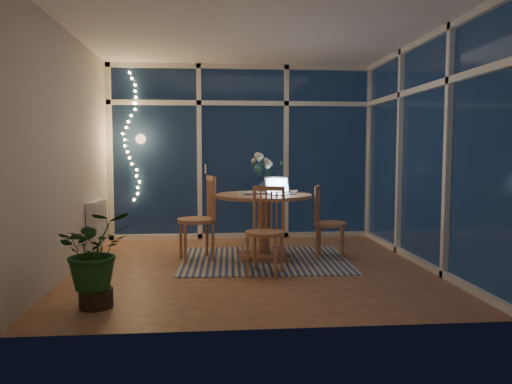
{
  "coord_description": "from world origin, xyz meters",
  "views": [
    {
      "loc": [
        -0.47,
        -5.57,
        1.31
      ],
      "look_at": [
        0.05,
        0.25,
        0.84
      ],
      "focal_mm": 35.0,
      "sensor_mm": 36.0,
      "label": 1
    }
  ],
  "objects_px": {
    "potted_plant": "(95,263)",
    "chair_right": "(330,222)",
    "chair_front": "(265,231)",
    "flower_vase": "(266,184)",
    "chair_left": "(196,218)",
    "laptop": "(281,185)",
    "dining_table": "(264,227)"
  },
  "relations": [
    {
      "from": "dining_table",
      "to": "flower_vase",
      "type": "height_order",
      "value": "flower_vase"
    },
    {
      "from": "chair_right",
      "to": "chair_front",
      "type": "height_order",
      "value": "chair_front"
    },
    {
      "from": "dining_table",
      "to": "chair_right",
      "type": "bearing_deg",
      "value": -4.94
    },
    {
      "from": "chair_right",
      "to": "dining_table",
      "type": "bearing_deg",
      "value": 103.57
    },
    {
      "from": "chair_left",
      "to": "flower_vase",
      "type": "xyz_separation_m",
      "value": [
        0.87,
        0.28,
        0.38
      ]
    },
    {
      "from": "chair_right",
      "to": "laptop",
      "type": "relative_size",
      "value": 2.86
    },
    {
      "from": "flower_vase",
      "to": "chair_front",
      "type": "bearing_deg",
      "value": -96.79
    },
    {
      "from": "dining_table",
      "to": "potted_plant",
      "type": "distance_m",
      "value": 2.4
    },
    {
      "from": "chair_left",
      "to": "chair_front",
      "type": "bearing_deg",
      "value": 31.37
    },
    {
      "from": "chair_front",
      "to": "laptop",
      "type": "bearing_deg",
      "value": 89.86
    },
    {
      "from": "laptop",
      "to": "potted_plant",
      "type": "distance_m",
      "value": 2.54
    },
    {
      "from": "chair_right",
      "to": "chair_left",
      "type": "bearing_deg",
      "value": 107.53
    },
    {
      "from": "potted_plant",
      "to": "dining_table",
      "type": "bearing_deg",
      "value": 48.0
    },
    {
      "from": "chair_front",
      "to": "flower_vase",
      "type": "xyz_separation_m",
      "value": [
        0.12,
        1.05,
        0.42
      ]
    },
    {
      "from": "flower_vase",
      "to": "potted_plant",
      "type": "relative_size",
      "value": 0.28
    },
    {
      "from": "dining_table",
      "to": "potted_plant",
      "type": "bearing_deg",
      "value": -132.0
    },
    {
      "from": "chair_left",
      "to": "chair_front",
      "type": "height_order",
      "value": "chair_left"
    },
    {
      "from": "chair_left",
      "to": "laptop",
      "type": "bearing_deg",
      "value": 75.56
    },
    {
      "from": "laptop",
      "to": "dining_table",
      "type": "bearing_deg",
      "value": 144.22
    },
    {
      "from": "dining_table",
      "to": "chair_front",
      "type": "xyz_separation_m",
      "value": [
        -0.07,
        -0.81,
        0.08
      ]
    },
    {
      "from": "dining_table",
      "to": "potted_plant",
      "type": "height_order",
      "value": "dining_table"
    },
    {
      "from": "chair_right",
      "to": "potted_plant",
      "type": "xyz_separation_m",
      "value": [
        -2.41,
        -1.71,
        -0.07
      ]
    },
    {
      "from": "chair_front",
      "to": "flower_vase",
      "type": "distance_m",
      "value": 1.14
    },
    {
      "from": "dining_table",
      "to": "laptop",
      "type": "bearing_deg",
      "value": -20.12
    },
    {
      "from": "dining_table",
      "to": "chair_left",
      "type": "height_order",
      "value": "chair_left"
    },
    {
      "from": "potted_plant",
      "to": "chair_right",
      "type": "bearing_deg",
      "value": 35.33
    },
    {
      "from": "chair_front",
      "to": "flower_vase",
      "type": "relative_size",
      "value": 4.53
    },
    {
      "from": "flower_vase",
      "to": "laptop",
      "type": "bearing_deg",
      "value": -65.1
    },
    {
      "from": "chair_left",
      "to": "potted_plant",
      "type": "distance_m",
      "value": 1.91
    },
    {
      "from": "dining_table",
      "to": "laptop",
      "type": "xyz_separation_m",
      "value": [
        0.2,
        -0.07,
        0.51
      ]
    },
    {
      "from": "chair_right",
      "to": "potted_plant",
      "type": "relative_size",
      "value": 1.19
    },
    {
      "from": "laptop",
      "to": "potted_plant",
      "type": "relative_size",
      "value": 0.42
    }
  ]
}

